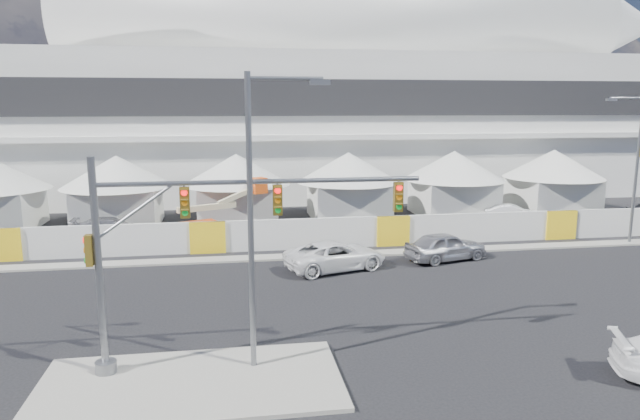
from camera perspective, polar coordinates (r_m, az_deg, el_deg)
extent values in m
plane|color=black|center=(23.38, 2.93, -12.69)|extent=(160.00, 160.00, 0.00)
cube|color=gray|center=(20.24, -12.76, -16.58)|extent=(10.00, 5.00, 0.15)
cube|color=gray|center=(42.53, 26.48, -3.03)|extent=(80.00, 1.20, 0.12)
cube|color=silver|center=(64.28, 2.19, 8.55)|extent=(80.00, 24.00, 14.00)
cube|color=black|center=(52.38, 4.85, 11.13)|extent=(68.00, 0.30, 3.20)
cube|color=silver|center=(52.22, 4.86, 7.29)|extent=(72.00, 0.80, 0.50)
cylinder|color=silver|center=(62.87, 2.64, 18.35)|extent=(57.60, 8.40, 8.40)
cylinder|color=silver|center=(63.24, 4.50, 17.90)|extent=(51.60, 6.80, 6.80)
cylinder|color=silver|center=(63.68, 6.33, 17.44)|extent=(45.60, 5.20, 5.20)
cone|color=silver|center=(76.51, 28.52, 15.89)|extent=(8.00, 7.60, 7.60)
cube|color=silver|center=(46.44, -19.45, 0.36)|extent=(6.00, 6.00, 3.00)
cone|color=silver|center=(46.07, -19.66, 3.67)|extent=(8.40, 8.40, 2.40)
cube|color=silver|center=(45.66, -8.28, 0.69)|extent=(6.00, 6.00, 3.00)
cone|color=silver|center=(45.29, -8.37, 4.06)|extent=(8.40, 8.40, 2.40)
cube|color=silver|center=(46.65, 2.84, 1.00)|extent=(6.00, 6.00, 3.00)
cone|color=silver|center=(46.28, 2.87, 4.30)|extent=(8.40, 8.40, 2.40)
cube|color=silver|center=(49.28, 13.14, 1.25)|extent=(6.00, 6.00, 3.00)
cone|color=silver|center=(48.93, 13.27, 4.37)|extent=(8.40, 8.40, 2.40)
cube|color=silver|center=(53.32, 22.13, 1.43)|extent=(6.00, 6.00, 3.00)
cone|color=silver|center=(53.00, 22.33, 4.31)|extent=(8.40, 8.40, 2.40)
cube|color=silver|center=(37.94, 7.27, -2.06)|extent=(70.00, 0.25, 2.00)
imported|color=#AFB0B4|center=(34.95, 12.45, -3.56)|extent=(3.22, 5.37, 1.71)
imported|color=white|center=(32.29, 1.57, -4.57)|extent=(4.21, 6.32, 1.61)
imported|color=white|center=(47.50, 18.66, -0.35)|extent=(2.92, 4.51, 1.40)
imported|color=#A9A9AD|center=(42.07, -20.17, -1.73)|extent=(2.14, 5.20, 1.50)
cylinder|color=gray|center=(20.37, -21.26, -5.44)|extent=(0.25, 0.25, 7.42)
cylinder|color=gray|center=(21.56, -20.62, -14.46)|extent=(0.72, 0.72, 0.40)
cylinder|color=gray|center=(19.37, -5.75, 2.85)|extent=(10.97, 0.16, 0.16)
cube|color=#594714|center=(19.49, -13.36, 0.74)|extent=(0.32, 0.22, 1.05)
cube|color=#594714|center=(19.50, -4.27, 1.00)|extent=(0.32, 0.22, 1.05)
cube|color=#594714|center=(20.30, 7.83, 1.31)|extent=(0.32, 0.22, 1.05)
cube|color=#594714|center=(20.28, -22.09, -3.77)|extent=(0.22, 0.32, 1.05)
cylinder|color=slate|center=(19.34, -6.95, -1.51)|extent=(0.20, 0.20, 10.11)
cylinder|color=slate|center=(19.02, -3.46, 13.00)|extent=(2.47, 0.13, 0.13)
cube|color=slate|center=(19.16, -0.03, 12.66)|extent=(0.67, 0.28, 0.17)
cylinder|color=gray|center=(42.90, 29.09, 3.45)|extent=(0.20, 0.20, 9.83)
cylinder|color=gray|center=(41.95, 28.36, 9.83)|extent=(2.40, 0.13, 0.13)
cube|color=gray|center=(41.30, 27.12, 9.79)|extent=(0.66, 0.27, 0.16)
cube|color=#F15616|center=(39.92, -12.93, -2.19)|extent=(4.37, 3.23, 1.22)
cube|color=beige|center=(39.53, -11.10, 0.13)|extent=(4.01, 2.05, 0.39)
cube|color=beige|center=(39.40, -7.59, 1.19)|extent=(3.12, 1.62, 1.34)
cube|color=#F15616|center=(39.38, -5.35, 2.05)|extent=(1.32, 1.32, 1.11)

